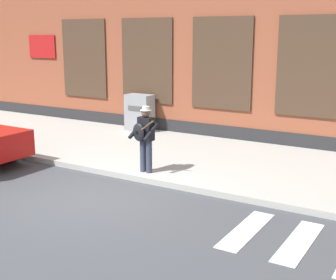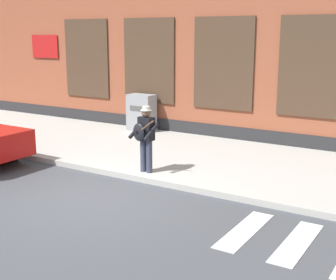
% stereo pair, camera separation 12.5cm
% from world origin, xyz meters
% --- Properties ---
extents(ground_plane, '(160.00, 160.00, 0.00)m').
position_xyz_m(ground_plane, '(0.00, 0.00, 0.00)').
color(ground_plane, '#424449').
extents(sidewalk, '(28.00, 4.96, 0.14)m').
position_xyz_m(sidewalk, '(0.00, 3.83, 0.07)').
color(sidewalk, '#ADAAA3').
rests_on(sidewalk, ground).
extents(building_backdrop, '(28.00, 4.06, 6.14)m').
position_xyz_m(building_backdrop, '(-0.00, 8.30, 3.06)').
color(building_backdrop, brown).
rests_on(building_backdrop, ground).
extents(busker, '(0.72, 0.58, 1.64)m').
position_xyz_m(busker, '(0.09, 1.74, 1.07)').
color(busker, '#33384C').
rests_on(busker, sidewalk).
extents(utility_box, '(0.94, 0.58, 1.27)m').
position_xyz_m(utility_box, '(-2.89, 5.86, 0.78)').
color(utility_box, gray).
rests_on(utility_box, sidewalk).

